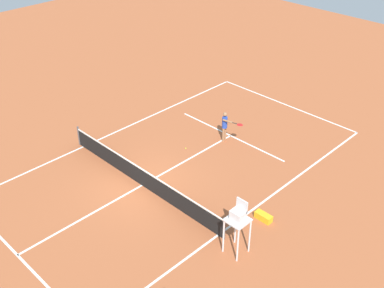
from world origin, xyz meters
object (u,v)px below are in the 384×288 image
at_px(player_serving, 225,124).
at_px(tennis_ball, 186,148).
at_px(umpire_chair, 238,219).
at_px(equipment_bag, 263,217).

bearing_deg(player_serving, tennis_ball, -36.39).
relative_size(player_serving, umpire_chair, 0.69).
distance_m(player_serving, umpire_chair, 8.14).
height_order(tennis_ball, equipment_bag, equipment_bag).
height_order(player_serving, tennis_ball, player_serving).
relative_size(tennis_ball, equipment_bag, 0.09).
bearing_deg(tennis_ball, umpire_chair, 150.20).
relative_size(umpire_chair, equipment_bag, 3.17).
height_order(tennis_ball, umpire_chair, umpire_chair).
xyz_separation_m(player_serving, equipment_bag, (-5.31, 3.60, -0.84)).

